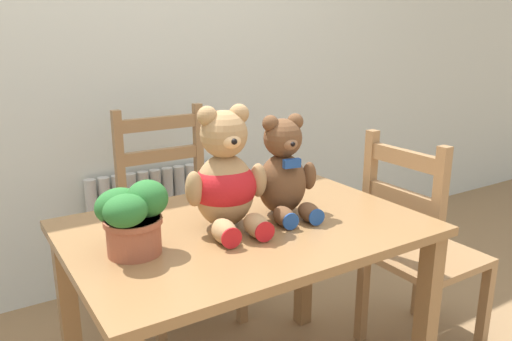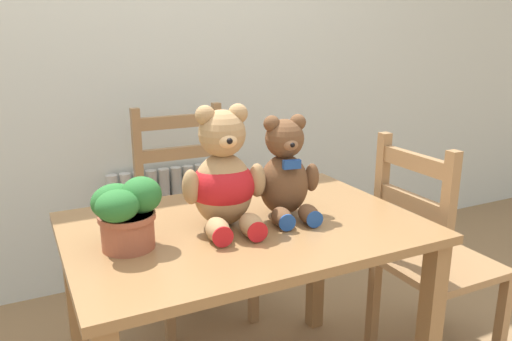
# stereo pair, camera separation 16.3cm
# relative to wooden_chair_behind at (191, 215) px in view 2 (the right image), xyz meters

# --- Properties ---
(wall_back) EXTENTS (8.00, 0.04, 2.60)m
(wall_back) POSITION_rel_wooden_chair_behind_xyz_m (-0.07, 0.44, 0.82)
(wall_back) COLOR silver
(wall_back) RESTS_ON ground_plane
(radiator) EXTENTS (0.75, 0.10, 0.62)m
(radiator) POSITION_rel_wooden_chair_behind_xyz_m (0.05, 0.37, -0.20)
(radiator) COLOR beige
(radiator) RESTS_ON ground_plane
(dining_table) EXTENTS (1.13, 0.78, 0.72)m
(dining_table) POSITION_rel_wooden_chair_behind_xyz_m (-0.07, -0.76, 0.13)
(dining_table) COLOR olive
(dining_table) RESTS_ON ground_plane
(wooden_chair_behind) EXTENTS (0.44, 0.46, 0.98)m
(wooden_chair_behind) POSITION_rel_wooden_chair_behind_xyz_m (0.00, 0.00, 0.00)
(wooden_chair_behind) COLOR #997047
(wooden_chair_behind) RESTS_ON ground_plane
(wooden_chair_side) EXTENTS (0.41, 0.38, 0.95)m
(wooden_chair_side) POSITION_rel_wooden_chair_behind_xyz_m (0.71, -0.83, -0.03)
(wooden_chair_side) COLOR #997047
(wooden_chair_side) RESTS_ON ground_plane
(teddy_bear_left) EXTENTS (0.28, 0.29, 0.39)m
(teddy_bear_left) POSITION_rel_wooden_chair_behind_xyz_m (-0.14, -0.74, 0.40)
(teddy_bear_left) COLOR tan
(teddy_bear_left) RESTS_ON dining_table
(teddy_bear_right) EXTENTS (0.24, 0.26, 0.34)m
(teddy_bear_right) POSITION_rel_wooden_chair_behind_xyz_m (0.09, -0.74, 0.39)
(teddy_bear_right) COLOR brown
(teddy_bear_right) RESTS_ON dining_table
(potted_plant) EXTENTS (0.19, 0.20, 0.21)m
(potted_plant) POSITION_rel_wooden_chair_behind_xyz_m (-0.45, -0.78, 0.35)
(potted_plant) COLOR #9E5138
(potted_plant) RESTS_ON dining_table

